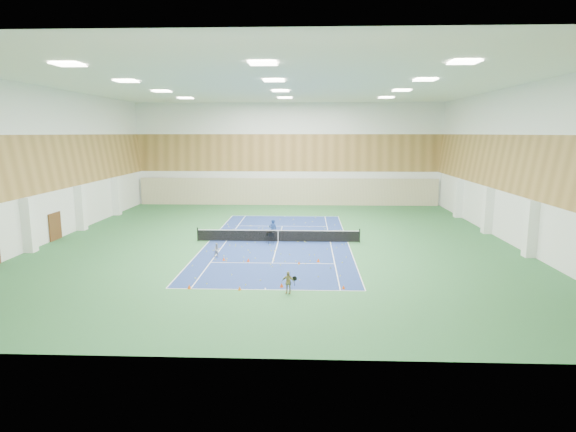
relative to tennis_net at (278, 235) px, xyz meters
The scene contains 21 objects.
ground 0.55m from the tennis_net, ahead, with size 40.00×40.00×0.00m, color #2B6434.
room_shell 5.45m from the tennis_net, ahead, with size 36.00×40.00×12.00m, color white, non-canonical shape.
wood_cladding 7.45m from the tennis_net, ahead, with size 36.00×40.00×8.00m, color olive, non-canonical shape.
ceiling_light_grid 11.37m from the tennis_net, ahead, with size 21.40×25.40×0.06m, color white, non-canonical shape.
court_surface 0.55m from the tennis_net, ahead, with size 10.97×23.77×0.01m, color navy.
tennis_balls_scatter 0.50m from the tennis_net, ahead, with size 10.57×22.77×0.07m, color yellow, non-canonical shape.
tennis_net is the anchor object (origin of this frame).
back_curtain 19.78m from the tennis_net, 90.00° to the left, with size 35.40×0.16×3.20m, color #C6B793.
door_left_b 17.93m from the tennis_net, behind, with size 0.08×1.80×2.20m, color #593319.
coach 0.81m from the tennis_net, 127.32° to the left, with size 0.62×0.41×1.70m, color navy.
child_court 6.29m from the tennis_net, 128.70° to the right, with size 0.48×0.37×0.98m, color #9C9CA5.
child_apron 12.47m from the tennis_net, 84.10° to the right, with size 0.72×0.30×1.22m, color #9F8E5A.
ball_cart 0.84m from the tennis_net, 133.83° to the right, with size 0.51×0.51×0.88m, color black, non-canonical shape.
cone_svc_a 6.74m from the tennis_net, 119.47° to the right, with size 0.21×0.21×0.23m, color #FE500D.
cone_svc_b 6.31m from the tennis_net, 104.95° to the right, with size 0.22×0.22×0.24m, color red.
cone_svc_c 6.76m from the tennis_net, 74.79° to the right, with size 0.17×0.17×0.19m, color #F0510C.
cone_svc_d 6.74m from the tennis_net, 63.10° to the right, with size 0.22×0.22×0.25m, color #F9530D.
cone_base_a 12.58m from the tennis_net, 109.49° to the right, with size 0.22×0.22×0.24m, color #F6550C.
cone_base_b 12.06m from the tennis_net, 96.61° to the right, with size 0.20×0.20×0.22m, color orange.
cone_base_c 11.43m from the tennis_net, 85.58° to the right, with size 0.22×0.22×0.25m, color #E4450C.
cone_base_d 12.33m from the tennis_net, 69.54° to the right, with size 0.19×0.19×0.21m, color #FA560D.
Camera 1 is at (2.27, -37.04, 8.46)m, focal length 30.00 mm.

